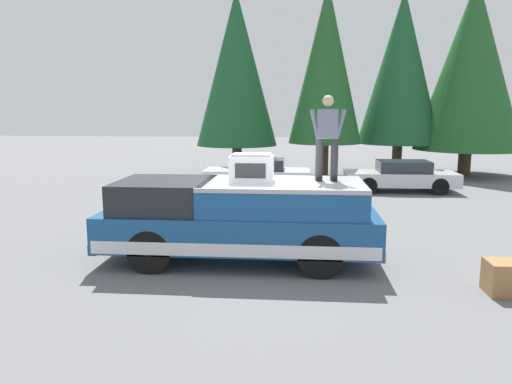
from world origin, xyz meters
The scene contains 11 objects.
ground_plane centered at (0.00, 0.00, 0.00)m, with size 90.00×90.00×0.00m, color slate.
pickup_truck centered at (0.18, 0.45, 0.87)m, with size 2.01×5.54×1.65m.
compressor_unit centered at (0.12, 0.19, 1.93)m, with size 0.65×0.84×0.56m.
person_on_truck_bed centered at (0.42, -1.28, 2.55)m, with size 0.29×0.72×1.69m.
parked_car_silver centered at (9.20, -4.59, 0.58)m, with size 1.64×4.10×1.16m.
parked_car_white centered at (9.43, 0.85, 0.58)m, with size 1.64×4.10×1.16m.
wooden_crate centered at (-1.22, -4.18, 0.28)m, with size 0.56×0.56×0.56m, color olive.
conifer_far_left centered at (14.01, -8.48, 5.03)m, with size 4.76×4.76×8.86m.
conifer_left centered at (14.37, -5.44, 4.96)m, with size 3.85×3.85×8.49m.
conifer_center_left centered at (13.02, -1.91, 5.04)m, with size 3.29×3.29×8.57m.
conifer_center_right centered at (13.47, 2.17, 4.90)m, with size 3.77×3.77×8.43m.
Camera 1 is at (-9.30, -0.71, 3.07)m, focal length 33.97 mm.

